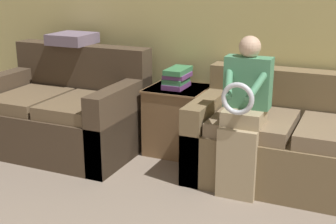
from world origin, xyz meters
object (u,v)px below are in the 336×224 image
at_px(couch_side, 65,115).
at_px(child_left_seated, 243,111).
at_px(book_stack, 177,78).
at_px(throw_pillow, 72,39).
at_px(side_shelf, 178,119).

distance_m(couch_side, child_left_seated, 1.76).
bearing_deg(couch_side, book_stack, 19.37).
bearing_deg(couch_side, throw_pillow, 106.14).
bearing_deg(couch_side, side_shelf, 19.35).
height_order(side_shelf, book_stack, book_stack).
distance_m(couch_side, book_stack, 1.10).
xyz_separation_m(side_shelf, throw_pillow, (-1.07, -0.03, 0.67)).
xyz_separation_m(couch_side, side_shelf, (0.98, 0.34, -0.02)).
distance_m(child_left_seated, book_stack, 0.93).
distance_m(side_shelf, book_stack, 0.38).
height_order(child_left_seated, side_shelf, child_left_seated).
xyz_separation_m(book_stack, throw_pillow, (-1.07, -0.03, 0.29)).
xyz_separation_m(couch_side, book_stack, (0.97, 0.34, 0.37)).
height_order(couch_side, book_stack, couch_side).
distance_m(child_left_seated, side_shelf, 0.98).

